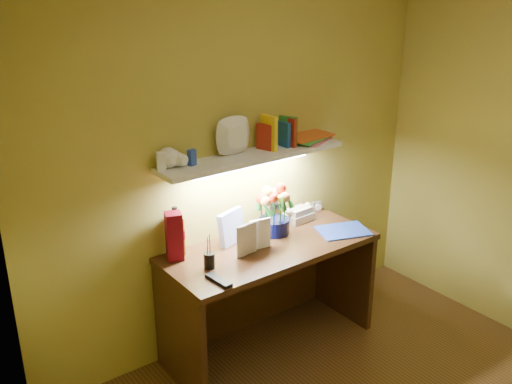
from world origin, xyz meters
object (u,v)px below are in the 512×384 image
flower_bouquet (274,208)px  telephone (298,213)px  desk (270,297)px  desk_clock (316,206)px  whisky_bottle (176,231)px

flower_bouquet → telephone: (0.27, 0.06, -0.12)m
telephone → flower_bouquet: bearing=-170.1°
desk → desk_clock: (0.62, 0.25, 0.41)m
desk → desk_clock: size_ratio=19.67×
desk_clock → telephone: bearing=-153.2°
flower_bouquet → telephone: flower_bouquet is taller
desk → whisky_bottle: size_ratio=4.50×
telephone → whisky_bottle: size_ratio=0.60×
desk_clock → flower_bouquet: bearing=-153.4°
flower_bouquet → telephone: 0.30m
telephone → desk_clock: 0.23m
desk → flower_bouquet: (0.14, 0.13, 0.56)m
flower_bouquet → telephone: size_ratio=1.94×
whisky_bottle → desk: bearing=-24.8°
desk → desk_clock: desk_clock is taller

